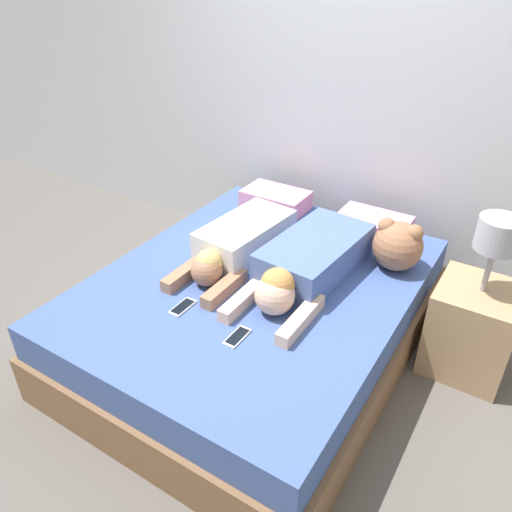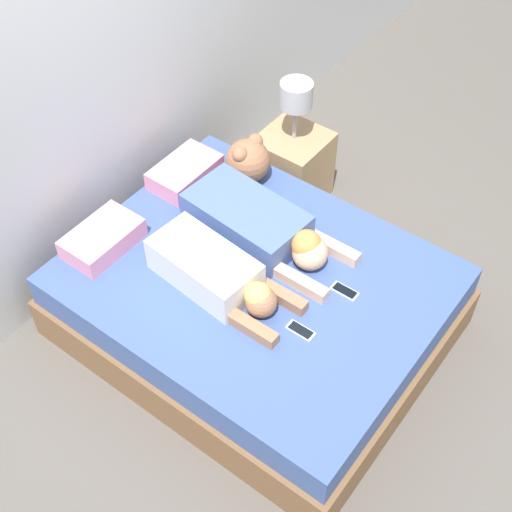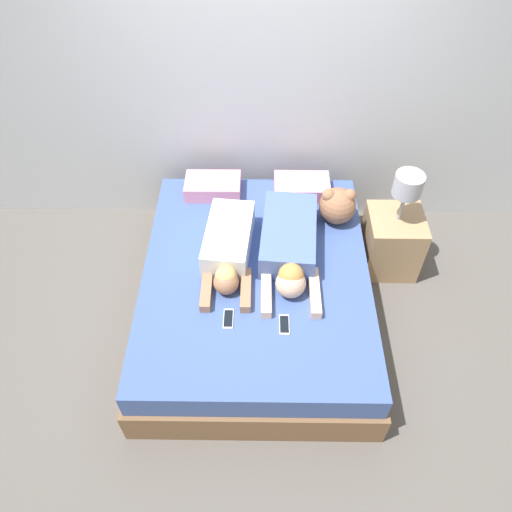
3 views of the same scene
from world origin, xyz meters
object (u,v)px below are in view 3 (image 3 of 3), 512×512
Objects in this scene: cell_phone_right at (284,325)px; person_right at (289,246)px; bed at (256,292)px; plush_toy at (337,205)px; person_left at (228,248)px; nightstand at (392,238)px; pillow_head_right at (302,187)px; cell_phone_left at (228,319)px; pillow_head_left at (213,186)px.

person_right is at bearing 85.71° from cell_phone_right.
plush_toy is at bearing 40.65° from bed.
person_left is at bearing -176.55° from person_right.
plush_toy is at bearing 45.50° from person_right.
cell_phone_right is at bearing -132.94° from nightstand.
person_left is 0.71m from cell_phone_right.
plush_toy is 0.59m from nightstand.
nightstand is at bearing 16.78° from person_left.
bed is 13.34× the size of cell_phone_right.
pillow_head_right is 1.38m from cell_phone_left.
person_right is 0.99m from nightstand.
person_left is at bearing 123.78° from cell_phone_right.
plush_toy reaches higher than pillow_head_right.
cell_phone_right is 1.10m from plush_toy.
plush_toy reaches higher than pillow_head_left.
bed is at bearing 67.52° from cell_phone_left.
pillow_head_right is 0.71m from person_right.
person_right is at bearing -134.50° from plush_toy.
person_right is 0.54m from plush_toy.
pillow_head_right reaches higher than cell_phone_right.
bed is 1.99× the size of person_right.
plush_toy reaches higher than bed.
person_left is (0.16, -0.72, 0.04)m from pillow_head_left.
bed is at bearing -148.87° from person_right.
pillow_head_left is 2.89× the size of cell_phone_left.
nightstand is at bearing 36.24° from cell_phone_left.
cell_phone_right is at bearing -97.53° from pillow_head_right.
bed is at bearing -155.19° from nightstand.
bed is 0.53m from cell_phone_left.
pillow_head_left and pillow_head_right have the same top height.
person_right is 0.62m from cell_phone_right.
pillow_head_left is 1.28m from cell_phone_left.
nightstand is (0.49, -0.02, -0.34)m from plush_toy.
nightstand reaches higher than pillow_head_right.
pillow_head_right is at bearing 129.34° from plush_toy.
plush_toy is at bearing 66.92° from cell_phone_right.
cell_phone_left and cell_phone_right have the same top height.
cell_phone_right is at bearing -67.87° from bed.
person_right reaches higher than pillow_head_right.
pillow_head_left is 1.00× the size of pillow_head_right.
plush_toy is (0.25, -0.31, 0.09)m from pillow_head_right.
person_right is at bearing -157.04° from nightstand.
cell_phone_right is 0.52× the size of plush_toy.
person_left is (-0.57, -0.72, 0.04)m from pillow_head_right.
person_left is 0.44m from person_right.
pillow_head_right is (0.36, 0.84, 0.32)m from bed.
cell_phone_left is at bearing 173.58° from cell_phone_right.
person_right is (0.44, 0.03, 0.00)m from person_left.
nightstand reaches higher than bed.
person_right is (-0.13, -0.70, 0.04)m from pillow_head_right.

